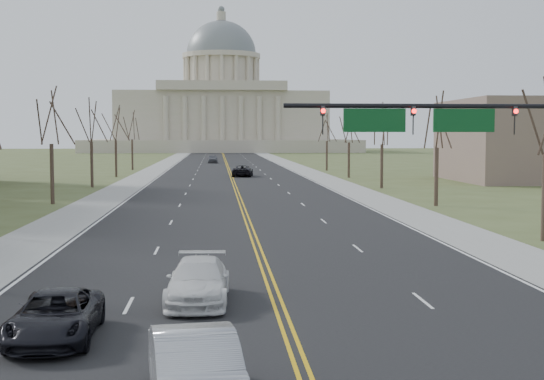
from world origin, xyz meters
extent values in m
cube|color=black|center=(0.00, 110.00, 0.01)|extent=(20.00, 380.00, 0.01)
cube|color=black|center=(0.00, 6.00, 0.01)|extent=(120.00, 14.00, 0.01)
cube|color=gray|center=(-12.00, 110.00, 0.01)|extent=(4.00, 380.00, 0.03)
cube|color=gray|center=(12.00, 110.00, 0.01)|extent=(4.00, 380.00, 0.03)
cube|color=gold|center=(0.00, 110.00, 0.01)|extent=(0.42, 380.00, 0.01)
cube|color=silver|center=(-9.80, 110.00, 0.01)|extent=(0.15, 380.00, 0.01)
cube|color=silver|center=(9.80, 110.00, 0.01)|extent=(0.15, 380.00, 0.01)
cube|color=#C1B1A0|center=(0.00, 250.00, 2.00)|extent=(90.00, 60.00, 4.00)
cube|color=#C1B1A0|center=(0.00, 250.00, 12.00)|extent=(70.00, 40.00, 16.00)
cube|color=#C1B1A0|center=(0.00, 229.50, 21.50)|extent=(42.00, 3.00, 3.00)
cylinder|color=#C1B1A0|center=(0.00, 250.00, 26.00)|extent=(24.00, 24.00, 12.00)
cylinder|color=#C1B1A0|center=(0.00, 250.00, 32.80)|extent=(27.00, 27.00, 1.60)
ellipsoid|color=slate|center=(0.00, 250.00, 33.60)|extent=(24.00, 24.00, 22.80)
cylinder|color=#C1B1A0|center=(0.00, 250.00, 46.50)|extent=(3.20, 3.20, 3.00)
sphere|color=slate|center=(0.00, 250.00, 48.80)|extent=(2.40, 2.40, 2.40)
cylinder|color=black|center=(6.50, 13.50, 6.80)|extent=(12.00, 0.18, 0.18)
imported|color=black|center=(9.50, 13.50, 6.25)|extent=(0.35, 0.40, 1.10)
sphere|color=#FF0C0C|center=(9.50, 13.35, 6.60)|extent=(0.18, 0.18, 0.18)
imported|color=black|center=(5.50, 13.50, 6.25)|extent=(0.35, 0.40, 1.10)
sphere|color=#FF0C0C|center=(5.50, 13.35, 6.60)|extent=(0.18, 0.18, 0.18)
imported|color=black|center=(2.00, 13.50, 6.25)|extent=(0.35, 0.40, 1.10)
sphere|color=#FF0C0C|center=(2.00, 13.35, 6.60)|extent=(0.18, 0.18, 0.18)
cube|color=#0C4C1E|center=(7.50, 13.50, 6.25)|extent=(2.40, 0.12, 0.90)
cube|color=#0C4C1E|center=(4.00, 13.50, 6.25)|extent=(2.40, 0.12, 0.90)
cylinder|color=#35271F|center=(15.50, 44.00, 2.34)|extent=(0.32, 0.32, 4.68)
cylinder|color=#35271F|center=(-15.50, 48.00, 2.48)|extent=(0.32, 0.32, 4.95)
cylinder|color=#35271F|center=(15.50, 64.00, 2.34)|extent=(0.32, 0.32, 4.68)
cylinder|color=#35271F|center=(-15.50, 68.00, 2.48)|extent=(0.32, 0.32, 4.95)
cylinder|color=#35271F|center=(15.50, 84.00, 2.34)|extent=(0.32, 0.32, 4.68)
cylinder|color=#35271F|center=(-15.50, 88.00, 2.48)|extent=(0.32, 0.32, 4.95)
cylinder|color=#35271F|center=(15.50, 104.00, 2.34)|extent=(0.32, 0.32, 4.68)
cylinder|color=#35271F|center=(-15.50, 108.00, 2.48)|extent=(0.32, 0.32, 4.95)
imported|color=#A8AAB0|center=(-2.49, 0.04, 0.83)|extent=(2.39, 5.14, 1.63)
imported|color=black|center=(-6.52, 5.86, 0.68)|extent=(2.31, 4.86, 1.34)
imported|color=white|center=(-2.68, 10.27, 0.74)|extent=(2.24, 5.11, 1.46)
imported|color=black|center=(1.56, 87.98, 0.79)|extent=(3.21, 5.83, 1.55)
imported|color=#53545B|center=(-2.73, 137.41, 0.85)|extent=(2.03, 4.94, 1.68)
camera|label=1|loc=(-2.06, -15.18, 5.70)|focal=50.00mm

